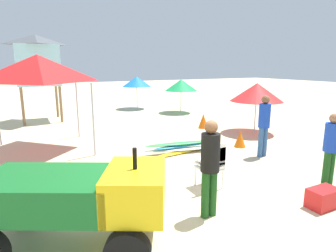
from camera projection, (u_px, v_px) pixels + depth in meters
ground at (187, 214)px, 5.08m from camera, size 80.00×80.00×0.00m
utility_cart at (78, 197)px, 4.01m from camera, size 2.81×2.25×1.50m
stacked_plastic_chairs at (212, 162)px, 6.00m from camera, size 0.48×0.48×1.02m
surfboard_pile at (183, 147)px, 8.61m from camera, size 2.56×0.80×0.32m
lifeguard_near_center at (264, 122)px, 8.07m from camera, size 0.32×0.32×1.76m
lifeguard_near_right at (210, 162)px, 4.82m from camera, size 0.32×0.32×1.71m
lifeguard_far_right at (331, 145)px, 6.10m from camera, size 0.32×0.32×1.60m
popup_canopy at (38, 68)px, 8.37m from camera, size 2.55×2.55×2.89m
lifeguard_tower at (37, 60)px, 12.93m from camera, size 1.98×1.98×3.91m
beach_umbrella_left at (181, 85)px, 15.56m from camera, size 1.76×1.76×1.81m
beach_umbrella_mid at (257, 92)px, 10.88m from camera, size 1.98×1.98×1.92m
beach_umbrella_far at (137, 82)px, 16.94m from camera, size 1.71×1.71×1.91m
traffic_cone_near at (240, 139)px, 9.18m from camera, size 0.37×0.37×0.53m
traffic_cone_far at (203, 121)px, 11.90m from camera, size 0.42×0.42×0.60m
cooler_box at (323, 198)px, 5.29m from camera, size 0.59×0.36×0.36m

